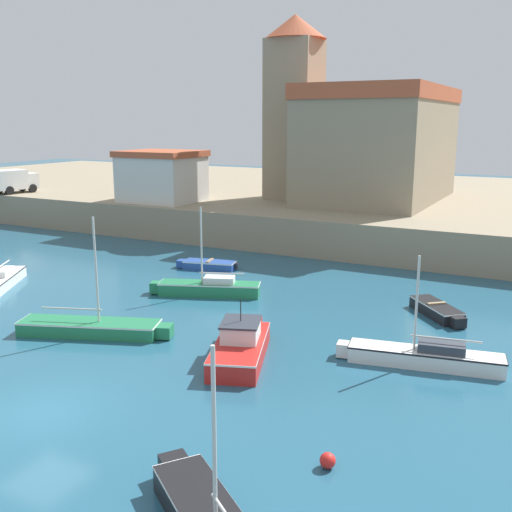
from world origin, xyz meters
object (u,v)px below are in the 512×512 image
Objects in this scene: harbor_shed_near_wharf at (162,176)px; sailboat_green_1 at (208,287)px; dinghy_black_0 at (437,310)px; mooring_buoy at (328,460)px; truck_on_quay at (12,180)px; motorboat_red_2 at (241,345)px; dinghy_blue_5 at (208,265)px; sailboat_white_6 at (424,356)px; lighthouse at (278,129)px; sailboat_green_4 at (93,327)px; church at (367,138)px.

sailboat_green_1 is at bearing -46.77° from harbor_shed_near_wharf.
mooring_buoy is (-0.03, -14.97, -0.09)m from dinghy_black_0.
truck_on_quay reaches higher than mooring_buoy.
motorboat_red_2 is 40.88m from truck_on_quay.
dinghy_blue_5 is (-15.11, 2.88, -0.02)m from dinghy_black_0.
dinghy_black_0 is 12.14m from sailboat_green_1.
sailboat_white_6 is 31.99m from lighthouse.
lighthouse is (-11.58, 27.52, 8.12)m from motorboat_red_2.
sailboat_green_1 is at bearing -169.77° from dinghy_black_0.
truck_on_quay is (-28.44, 20.42, 3.53)m from sailboat_green_4.
dinghy_black_0 is 10.97m from motorboat_red_2.
dinghy_blue_5 is 0.64× the size of harbor_shed_near_wharf.
sailboat_green_1 is 17.50m from mooring_buoy.
dinghy_black_0 is at bearing -25.76° from harbor_shed_near_wharf.
mooring_buoy is (11.92, -12.81, -0.22)m from sailboat_green_1.
harbor_shed_near_wharf is 1.38× the size of truck_on_quay.
sailboat_green_1 reaches higher than dinghy_black_0.
truck_on_quay reaches higher than sailboat_white_6.
dinghy_black_0 is 15.38m from dinghy_blue_5.
church is 1.38× the size of lighthouse.
lighthouse is (-4.36, 28.24, 8.32)m from sailboat_green_4.
mooring_buoy is at bearing -73.82° from church.
harbor_shed_near_wharf is at bearing -148.30° from church.
motorboat_red_2 is 1.44× the size of dinghy_blue_5.
lighthouse is at bearing 112.83° from motorboat_red_2.
sailboat_green_1 is 24.93m from church.
sailboat_green_4 is 29.76m from lighthouse.
sailboat_white_6 is (6.75, 2.64, -0.15)m from motorboat_red_2.
motorboat_red_2 is 0.93× the size of harbor_shed_near_wharf.
lighthouse reaches higher than truck_on_quay.
sailboat_white_6 is 0.52× the size of lighthouse.
sailboat_white_6 is at bearing -21.92° from truck_on_quay.
sailboat_green_1 is at bearing -93.18° from church.
dinghy_black_0 is at bearing -46.21° from lighthouse.
church reaches higher than lighthouse.
truck_on_quay is at bearing 151.08° from motorboat_red_2.
lighthouse is at bearing 133.79° from dinghy_black_0.
sailboat_green_1 is at bearing -57.87° from dinghy_blue_5.
motorboat_red_2 is at bearing -158.64° from sailboat_white_6.
church is at bearing 116.22° from dinghy_black_0.
harbor_shed_near_wharf is (-12.36, 22.25, 4.47)m from sailboat_green_4.
truck_on_quay is (-24.08, -7.82, -4.79)m from lighthouse.
dinghy_blue_5 is 17.75m from lighthouse.
dinghy_blue_5 is 27.85m from truck_on_quay.
sailboat_green_1 is 0.49× the size of lighthouse.
lighthouse is (-2.46, 15.45, 8.39)m from dinghy_blue_5.
sailboat_green_1 is at bearing 160.92° from sailboat_white_6.
sailboat_green_4 is 32.49m from church.
sailboat_green_4 reaches higher than mooring_buoy.
sailboat_green_4 is (-1.27, -7.75, -0.08)m from sailboat_green_1.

